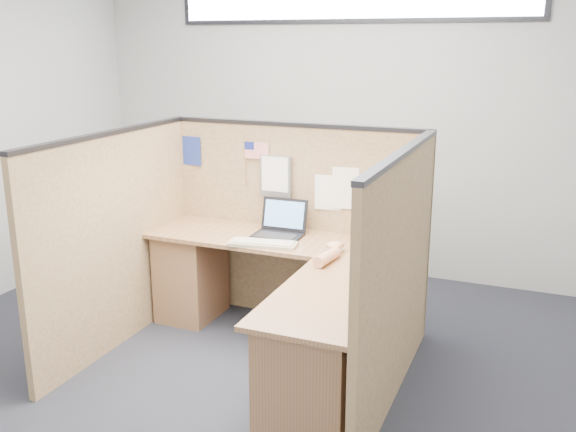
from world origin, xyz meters
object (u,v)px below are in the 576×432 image
at_px(mouse, 335,249).
at_px(laptop, 280,227).
at_px(keyboard, 263,243).
at_px(l_desk, 282,305).

bearing_deg(mouse, laptop, 155.87).
distance_m(laptop, keyboard, 0.28).
bearing_deg(keyboard, mouse, -3.62).
distance_m(l_desk, mouse, 0.52).
bearing_deg(laptop, l_desk, -67.37).
relative_size(l_desk, keyboard, 3.94).
relative_size(keyboard, mouse, 4.32).
bearing_deg(mouse, keyboard, -174.58).
bearing_deg(mouse, l_desk, -140.88).
height_order(laptop, mouse, laptop).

